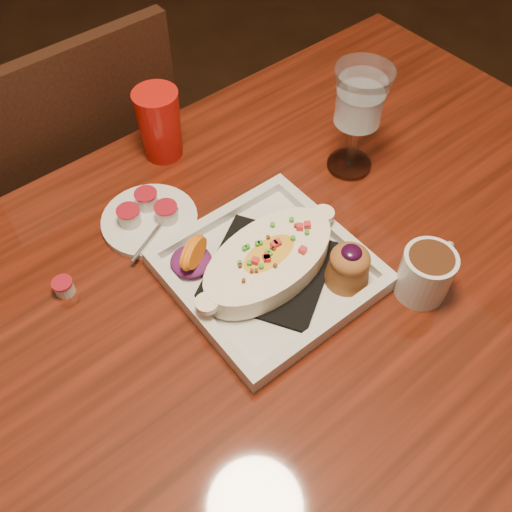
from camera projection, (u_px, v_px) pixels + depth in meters
floor at (255, 465)px, 1.44m from camera, size 7.00×7.00×0.00m
table at (254, 337)px, 0.93m from camera, size 1.50×0.90×0.75m
chair_far at (85, 187)px, 1.34m from camera, size 0.42×0.42×0.93m
plate at (274, 265)px, 0.86m from camera, size 0.28×0.28×0.08m
coffee_mug at (427, 272)px, 0.83m from camera, size 0.11×0.08×0.08m
goblet at (360, 103)px, 0.92m from camera, size 0.10×0.10×0.20m
saucer at (149, 218)px, 0.94m from camera, size 0.16×0.16×0.11m
creamer_loose at (64, 287)px, 0.86m from camera, size 0.03×0.03×0.02m
red_tumbler at (160, 125)px, 1.00m from camera, size 0.08×0.08×0.13m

